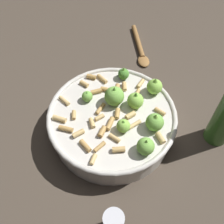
# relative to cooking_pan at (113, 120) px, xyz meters

# --- Properties ---
(ground_plane) EXTENTS (2.40, 2.40, 0.00)m
(ground_plane) POSITION_rel_cooking_pan_xyz_m (-0.00, -0.00, -0.04)
(ground_plane) COLOR #42382D
(cooking_pan) EXTENTS (0.31, 0.31, 0.13)m
(cooking_pan) POSITION_rel_cooking_pan_xyz_m (0.00, 0.00, 0.00)
(cooking_pan) COLOR beige
(cooking_pan) RESTS_ON ground
(pepper_shaker) EXTENTS (0.04, 0.04, 0.08)m
(pepper_shaker) POSITION_rel_cooking_pan_xyz_m (0.04, -0.24, -0.00)
(pepper_shaker) COLOR #33140F
(pepper_shaker) RESTS_ON ground
(wooden_spoon) EXTENTS (0.08, 0.20, 0.02)m
(wooden_spoon) POSITION_rel_cooking_pan_xyz_m (0.04, 0.32, -0.04)
(wooden_spoon) COLOR olive
(wooden_spoon) RESTS_ON ground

